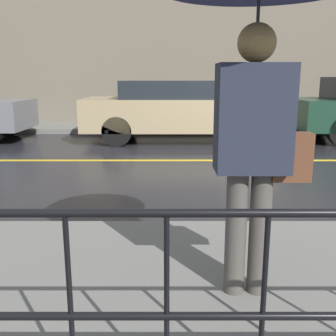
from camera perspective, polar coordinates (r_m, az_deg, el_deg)
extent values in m
plane|color=black|center=(7.53, 9.59, 1.08)|extent=(80.00, 80.00, 0.00)
cube|color=slate|center=(11.97, 6.11, 5.88)|extent=(28.00, 1.91, 0.14)
cube|color=gold|center=(7.53, 9.59, 1.11)|extent=(25.20, 0.12, 0.01)
cube|color=#706656|center=(13.12, 5.96, 21.35)|extent=(28.00, 0.30, 6.92)
cylinder|color=black|center=(1.84, -13.83, -19.02)|extent=(0.02, 0.02, 0.85)
cylinder|color=black|center=(1.79, -0.06, -19.56)|extent=(0.02, 0.02, 0.85)
cylinder|color=black|center=(1.84, 13.74, -19.06)|extent=(0.02, 0.02, 0.85)
cylinder|color=#4C4742|center=(2.61, 9.92, -9.27)|extent=(0.14, 0.14, 0.82)
cylinder|color=#4C4742|center=(2.64, 13.27, -9.16)|extent=(0.14, 0.14, 0.82)
cube|color=#232838|center=(2.44, 12.39, 7.01)|extent=(0.45, 0.27, 0.65)
sphere|color=#AB8A4D|center=(2.44, 12.91, 17.31)|extent=(0.23, 0.23, 0.23)
cylinder|color=#262628|center=(2.44, 12.82, 15.60)|extent=(0.02, 0.02, 0.73)
cube|color=brown|center=(2.54, 17.55, 1.55)|extent=(0.24, 0.12, 0.30)
cylinder|color=black|center=(11.38, -21.98, 6.05)|extent=(0.69, 0.22, 0.69)
cube|color=tan|center=(9.78, 1.58, 7.90)|extent=(4.54, 1.92, 0.76)
cube|color=#1E2328|center=(9.74, 0.51, 11.35)|extent=(2.36, 1.77, 0.42)
cylinder|color=black|center=(10.78, 9.00, 6.47)|extent=(0.68, 0.22, 0.68)
cylinder|color=black|center=(9.12, 10.61, 5.25)|extent=(0.68, 0.22, 0.68)
cylinder|color=black|center=(10.72, -6.13, 6.52)|extent=(0.68, 0.22, 0.68)
cylinder|color=black|center=(9.04, -7.28, 5.31)|extent=(0.68, 0.22, 0.68)
cylinder|color=black|center=(11.39, 20.74, 6.19)|extent=(0.70, 0.22, 0.70)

